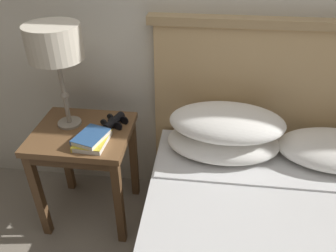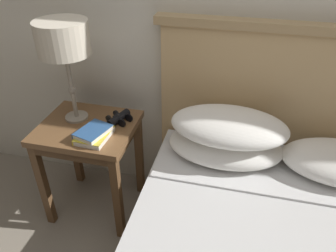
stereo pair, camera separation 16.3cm
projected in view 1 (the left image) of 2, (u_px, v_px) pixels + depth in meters
The scene contains 5 objects.
nightstand at pixel (84, 145), 1.84m from camera, with size 0.53×0.46×0.63m.
table_lamp at pixel (55, 45), 1.59m from camera, with size 0.27×0.27×0.56m.
book_on_nightstand at pixel (92, 141), 1.68m from camera, with size 0.16×0.20×0.03m.
book_stacked_on_top at pixel (91, 137), 1.66m from camera, with size 0.18×0.21×0.03m.
binoculars_pair at pixel (114, 121), 1.82m from camera, with size 0.15×0.16×0.05m.
Camera 1 is at (-0.02, -0.73, 1.63)m, focal length 35.00 mm.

